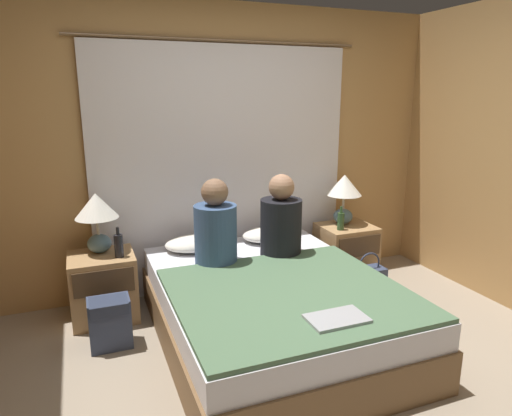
# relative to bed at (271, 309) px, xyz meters

# --- Properties ---
(ground_plane) EXTENTS (16.00, 16.00, 0.00)m
(ground_plane) POSITION_rel_bed_xyz_m (0.00, -0.64, -0.23)
(ground_plane) COLOR gray
(wall_back) EXTENTS (4.20, 0.06, 2.50)m
(wall_back) POSITION_rel_bed_xyz_m (0.00, 1.13, 1.02)
(wall_back) COLOR tan
(wall_back) RESTS_ON ground_plane
(curtain_panel) EXTENTS (2.51, 0.02, 2.19)m
(curtain_panel) POSITION_rel_bed_xyz_m (0.00, 1.07, 0.86)
(curtain_panel) COLOR white
(curtain_panel) RESTS_ON ground_plane
(bed) EXTENTS (1.56, 2.04, 0.46)m
(bed) POSITION_rel_bed_xyz_m (0.00, 0.00, 0.00)
(bed) COLOR brown
(bed) RESTS_ON ground_plane
(nightstand_left) EXTENTS (0.49, 0.46, 0.53)m
(nightstand_left) POSITION_rel_bed_xyz_m (-1.11, 0.77, 0.04)
(nightstand_left) COLOR #A87F51
(nightstand_left) RESTS_ON ground_plane
(nightstand_right) EXTENTS (0.49, 0.46, 0.53)m
(nightstand_right) POSITION_rel_bed_xyz_m (1.11, 0.77, 0.04)
(nightstand_right) COLOR #A87F51
(nightstand_right) RESTS_ON ground_plane
(lamp_left) EXTENTS (0.33, 0.33, 0.48)m
(lamp_left) POSITION_rel_bed_xyz_m (-1.11, 0.85, 0.62)
(lamp_left) COLOR slate
(lamp_left) RESTS_ON nightstand_left
(lamp_right) EXTENTS (0.33, 0.33, 0.48)m
(lamp_right) POSITION_rel_bed_xyz_m (1.11, 0.85, 0.62)
(lamp_right) COLOR slate
(lamp_right) RESTS_ON nightstand_right
(pillow_left) EXTENTS (0.53, 0.35, 0.12)m
(pillow_left) POSITION_rel_bed_xyz_m (-0.34, 0.80, 0.29)
(pillow_left) COLOR silver
(pillow_left) RESTS_ON bed
(pillow_right) EXTENTS (0.53, 0.35, 0.12)m
(pillow_right) POSITION_rel_bed_xyz_m (0.34, 0.80, 0.29)
(pillow_right) COLOR silver
(pillow_right) RESTS_ON bed
(blanket_on_bed) EXTENTS (1.50, 1.39, 0.03)m
(blanket_on_bed) POSITION_rel_bed_xyz_m (0.00, -0.29, 0.25)
(blanket_on_bed) COLOR #4C6B4C
(blanket_on_bed) RESTS_ON bed
(person_left_in_bed) EXTENTS (0.33, 0.33, 0.67)m
(person_left_in_bed) POSITION_rel_bed_xyz_m (-0.28, 0.43, 0.52)
(person_left_in_bed) COLOR #38517A
(person_left_in_bed) RESTS_ON bed
(person_right_in_bed) EXTENTS (0.33, 0.33, 0.67)m
(person_right_in_bed) POSITION_rel_bed_xyz_m (0.27, 0.43, 0.51)
(person_right_in_bed) COLOR black
(person_right_in_bed) RESTS_ON bed
(beer_bottle_on_left_stand) EXTENTS (0.07, 0.07, 0.24)m
(beer_bottle_on_left_stand) POSITION_rel_bed_xyz_m (-0.98, 0.69, 0.39)
(beer_bottle_on_left_stand) COLOR black
(beer_bottle_on_left_stand) RESTS_ON nightstand_left
(beer_bottle_on_right_stand) EXTENTS (0.06, 0.06, 0.22)m
(beer_bottle_on_right_stand) POSITION_rel_bed_xyz_m (0.99, 0.69, 0.38)
(beer_bottle_on_right_stand) COLOR #2D4C28
(beer_bottle_on_right_stand) RESTS_ON nightstand_right
(laptop_on_bed) EXTENTS (0.34, 0.21, 0.02)m
(laptop_on_bed) POSITION_rel_bed_xyz_m (0.08, -0.74, 0.27)
(laptop_on_bed) COLOR #9EA0A5
(laptop_on_bed) RESTS_ON blanket_on_bed
(backpack_on_floor) EXTENTS (0.28, 0.21, 0.36)m
(backpack_on_floor) POSITION_rel_bed_xyz_m (-1.10, 0.30, -0.02)
(backpack_on_floor) COLOR #333D56
(backpack_on_floor) RESTS_ON ground_plane
(handbag_on_floor) EXTENTS (0.28, 0.17, 0.39)m
(handbag_on_floor) POSITION_rel_bed_xyz_m (1.11, 0.39, -0.10)
(handbag_on_floor) COLOR #333D56
(handbag_on_floor) RESTS_ON ground_plane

